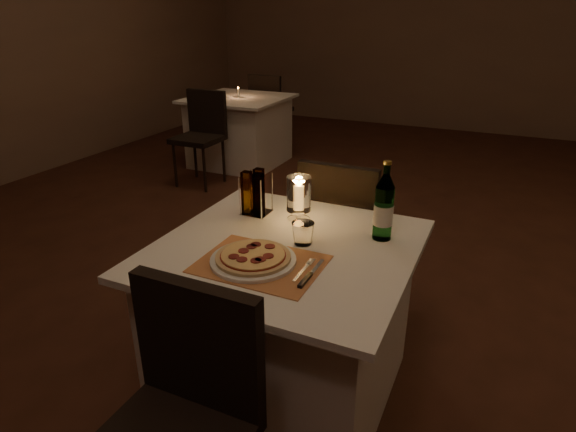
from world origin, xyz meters
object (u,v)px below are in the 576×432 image
at_px(plate, 253,260).
at_px(water_bottle, 384,208).
at_px(chair_far, 342,223).
at_px(neighbor_table_left, 240,131).
at_px(pizza, 253,256).
at_px(chair_near, 182,405).
at_px(main_table, 286,322).
at_px(tumbler, 303,233).
at_px(hurricane_candle, 299,195).

xyz_separation_m(plate, water_bottle, (0.38, 0.40, 0.12)).
xyz_separation_m(chair_far, neighbor_table_left, (-1.97, 2.30, -0.18)).
xyz_separation_m(water_bottle, neighbor_table_left, (-2.30, 2.79, -0.50)).
xyz_separation_m(chair_far, pizza, (-0.05, -0.89, 0.22)).
bearing_deg(water_bottle, chair_far, 123.87).
height_order(chair_near, neighbor_table_left, chair_near).
distance_m(chair_far, neighbor_table_left, 3.04).
distance_m(main_table, neighbor_table_left, 3.60).
distance_m(main_table, chair_near, 0.74).
height_order(main_table, tumbler, tumbler).
distance_m(chair_far, tumbler, 0.71).
bearing_deg(plate, hurricane_candle, 90.40).
xyz_separation_m(chair_far, tumbler, (0.05, -0.67, 0.24)).
bearing_deg(pizza, neighbor_table_left, 120.98).
distance_m(pizza, water_bottle, 0.56).
distance_m(chair_far, pizza, 0.92).
height_order(main_table, plate, plate).
distance_m(water_bottle, hurricane_candle, 0.38).
height_order(main_table, water_bottle, water_bottle).
bearing_deg(chair_near, water_bottle, 70.71).
distance_m(chair_near, tumbler, 0.80).
distance_m(plate, hurricane_candle, 0.44).
bearing_deg(water_bottle, main_table, -145.65).
relative_size(chair_near, chair_far, 1.00).
height_order(chair_far, neighbor_table_left, chair_far).
height_order(chair_near, chair_far, same).
relative_size(chair_far, plate, 2.81).
xyz_separation_m(main_table, neighbor_table_left, (-1.97, 3.02, 0.00)).
bearing_deg(chair_near, hurricane_candle, 93.16).
bearing_deg(tumbler, chair_near, -94.12).
bearing_deg(chair_far, hurricane_candle, -96.48).
height_order(chair_far, water_bottle, water_bottle).
xyz_separation_m(chair_near, pizza, (-0.05, 0.53, 0.22)).
xyz_separation_m(main_table, hurricane_candle, (-0.05, 0.25, 0.49)).
bearing_deg(hurricane_candle, chair_near, -86.84).
relative_size(chair_far, neighbor_table_left, 0.90).
relative_size(chair_near, tumbler, 9.85).
relative_size(chair_near, plate, 2.81).
relative_size(main_table, hurricane_candle, 4.86).
height_order(water_bottle, hurricane_candle, water_bottle).
height_order(plate, tumbler, tumbler).
bearing_deg(plate, main_table, 74.48).
bearing_deg(main_table, chair_far, 90.00).
xyz_separation_m(main_table, chair_far, (-0.00, 0.71, 0.18)).
height_order(hurricane_candle, neighbor_table_left, hurricane_candle).
relative_size(tumbler, hurricane_candle, 0.44).
xyz_separation_m(chair_near, neighbor_table_left, (-1.97, 3.73, -0.18)).
bearing_deg(neighbor_table_left, main_table, -56.87).
bearing_deg(neighbor_table_left, plate, -59.03).
relative_size(chair_far, tumbler, 9.85).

